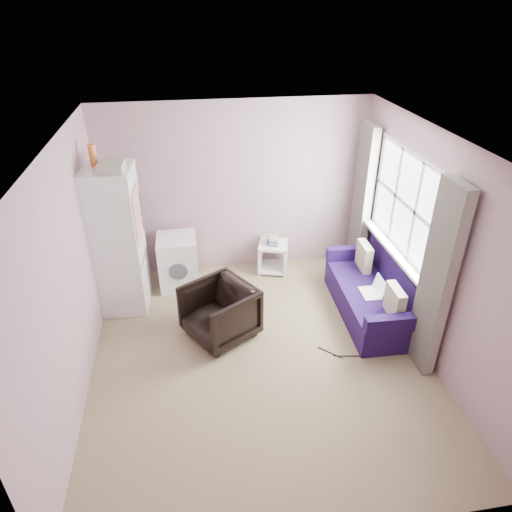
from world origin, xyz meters
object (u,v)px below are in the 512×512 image
Objects in this scene: fridge at (115,240)px; sofa at (376,295)px; armchair at (220,310)px; side_table at (273,255)px; washing_machine at (178,261)px.

fridge reaches higher than sofa.
armchair is 1.62m from fridge.
side_table is at bearing 115.13° from armchair.
side_table is at bearing 133.27° from sofa.
fridge reaches higher than side_table.
side_table is 1.68m from sofa.
sofa is at bearing -22.83° from washing_machine.
sofa is at bearing -9.14° from fridge.
washing_machine is (0.75, 0.35, -0.58)m from fridge.
fridge is at bearing -154.61° from washing_machine.
fridge is 1.24× the size of sofa.
side_table is (2.15, 0.53, -0.71)m from fridge.
side_table is at bearing 17.26° from fridge.
washing_machine is at bearing -172.74° from side_table.
sofa is (3.27, -0.73, -0.69)m from fridge.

